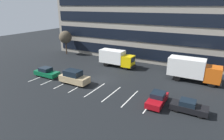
# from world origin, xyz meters

# --- Properties ---
(ground_plane) EXTENTS (120.00, 120.00, 0.00)m
(ground_plane) POSITION_xyz_m (0.00, 0.00, 0.00)
(ground_plane) COLOR black
(office_building) EXTENTS (41.69, 10.51, 18.00)m
(office_building) POSITION_xyz_m (0.00, 17.95, 9.00)
(office_building) COLOR gray
(office_building) RESTS_ON ground_plane
(lot_markings) EXTENTS (19.74, 5.40, 0.01)m
(lot_markings) POSITION_xyz_m (0.00, -3.84, 0.00)
(lot_markings) COLOR silver
(lot_markings) RESTS_ON ground_plane
(box_truck_yellow) EXTENTS (7.11, 2.35, 3.30)m
(box_truck_yellow) POSITION_xyz_m (-1.14, 7.52, 1.86)
(box_truck_yellow) COLOR yellow
(box_truck_yellow) RESTS_ON ground_plane
(box_truck_orange) EXTENTS (8.08, 2.67, 3.74)m
(box_truck_orange) POSITION_xyz_m (13.22, 6.63, 2.11)
(box_truck_orange) COLOR #D85914
(box_truck_orange) RESTS_ON ground_plane
(sedan_black) EXTENTS (4.10, 1.72, 1.47)m
(sedan_black) POSITION_xyz_m (14.26, -3.65, 0.69)
(sedan_black) COLOR black
(sedan_black) RESTS_ON ground_plane
(sedan_maroon) EXTENTS (1.81, 4.31, 1.54)m
(sedan_maroon) POSITION_xyz_m (10.57, -3.59, 0.73)
(sedan_maroon) COLOR maroon
(sedan_maroon) RESTS_ON ground_plane
(sedan_forest) EXTENTS (4.48, 1.87, 1.60)m
(sedan_forest) POSITION_xyz_m (-9.01, -3.33, 0.76)
(sedan_forest) COLOR #0C5933
(sedan_forest) RESTS_ON ground_plane
(suv_tan) EXTENTS (4.78, 2.03, 2.16)m
(suv_tan) POSITION_xyz_m (-2.81, -3.44, 1.05)
(suv_tan) COLOR tan
(suv_tan) RESTS_ON ground_plane
(bare_tree) EXTENTS (3.10, 3.10, 5.80)m
(bare_tree) POSITION_xyz_m (-17.00, 10.62, 4.23)
(bare_tree) COLOR #473323
(bare_tree) RESTS_ON ground_plane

